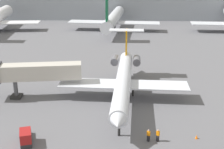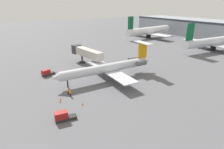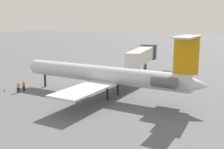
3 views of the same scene
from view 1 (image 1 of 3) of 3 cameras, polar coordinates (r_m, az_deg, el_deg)
The scene contains 9 objects.
ground_plane at distance 53.69m, azimuth -0.47°, elevation -4.40°, with size 400.00×400.00×0.10m, color #5B5B60.
regional_jet at distance 52.62m, azimuth 2.13°, elevation -0.75°, with size 22.02×31.53×9.55m.
jet_bridge at distance 54.36m, azimuth -15.11°, elevation 0.37°, with size 16.06×5.00×6.20m.
ground_crew_marshaller at distance 41.20m, azimuth 6.68°, elevation -10.99°, with size 0.47×0.45×1.69m.
ground_crew_loader at distance 41.37m, azimuth 8.40°, elevation -10.94°, with size 0.48×0.45×1.69m.
baggage_tug_lead at distance 42.04m, azimuth -15.50°, elevation -10.99°, with size 2.53×4.24×1.90m.
traffic_cone_mid at distance 43.21m, azimuth 15.23°, elevation -10.94°, with size 0.36×0.36×0.55m.
terminal_building at distance 140.50m, azimuth 1.00°, elevation 12.69°, with size 154.53×22.86×10.44m.
parked_airliner_west_mid at distance 109.29m, azimuth 0.31°, elevation 10.20°, with size 32.05×37.85×13.15m.
Camera 1 is at (1.97, -49.09, 21.59)m, focal length 49.96 mm.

